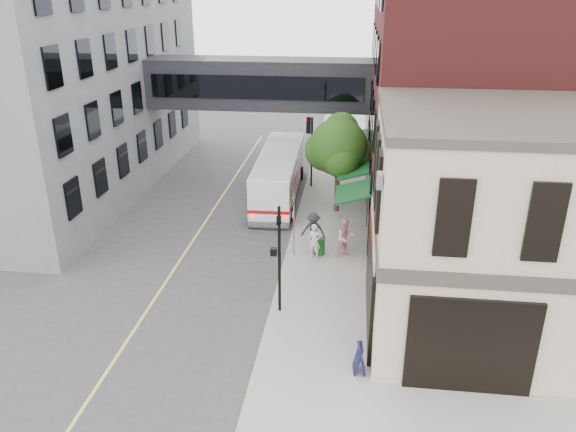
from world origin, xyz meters
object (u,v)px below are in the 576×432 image
(pedestrian_c, at_px, (313,231))
(pedestrian_a, at_px, (314,241))
(pedestrian_b, at_px, (345,238))
(newspaper_box, at_px, (319,246))
(bus, at_px, (279,173))
(sandwich_board, at_px, (360,358))

(pedestrian_c, bearing_deg, pedestrian_a, -77.79)
(pedestrian_b, distance_m, pedestrian_c, 1.72)
(pedestrian_b, height_order, newspaper_box, pedestrian_b)
(pedestrian_c, bearing_deg, pedestrian_b, -18.07)
(newspaper_box, bearing_deg, bus, 130.22)
(pedestrian_a, height_order, pedestrian_c, pedestrian_c)
(pedestrian_c, relative_size, newspaper_box, 2.18)
(bus, distance_m, pedestrian_c, 7.85)
(bus, xyz_separation_m, pedestrian_a, (2.86, -8.40, -0.55))
(pedestrian_b, bearing_deg, newspaper_box, 148.18)
(bus, bearing_deg, sandwich_board, -73.17)
(bus, xyz_separation_m, pedestrian_b, (4.31, -8.02, -0.45))
(pedestrian_b, xyz_separation_m, sandwich_board, (0.75, -8.70, -0.43))
(pedestrian_a, relative_size, pedestrian_c, 0.91)
(bus, distance_m, pedestrian_a, 8.89)
(pedestrian_c, height_order, sandwich_board, pedestrian_c)
(pedestrian_a, distance_m, pedestrian_b, 1.50)
(pedestrian_c, xyz_separation_m, newspaper_box, (0.35, -0.67, -0.51))
(pedestrian_a, bearing_deg, newspaper_box, 66.69)
(pedestrian_b, distance_m, newspaper_box, 1.34)
(pedestrian_a, bearing_deg, bus, 114.46)
(bus, relative_size, pedestrian_c, 5.55)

